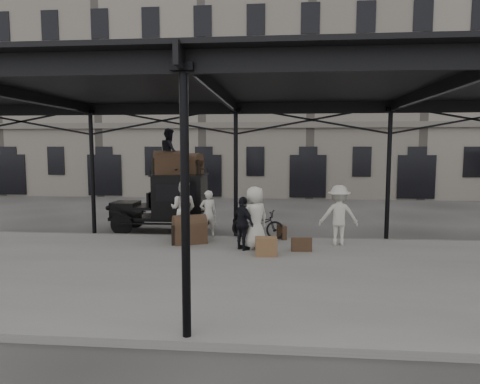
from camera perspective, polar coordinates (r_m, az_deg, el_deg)
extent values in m
plane|color=#383533|center=(12.75, -1.47, -8.37)|extent=(120.00, 120.00, 0.00)
cube|color=slate|center=(10.82, -2.72, -10.59)|extent=(28.00, 8.00, 0.15)
cylinder|color=black|center=(14.37, -0.57, 1.96)|extent=(0.14, 0.14, 4.30)
cylinder|color=black|center=(6.70, -7.30, -2.74)|extent=(0.14, 0.14, 4.30)
cube|color=black|center=(14.40, -0.58, 11.25)|extent=(22.00, 0.10, 0.45)
cube|color=black|center=(6.76, -7.57, 17.20)|extent=(22.00, 0.10, 0.45)
cube|color=black|center=(10.77, -2.62, 13.93)|extent=(22.50, 9.00, 0.08)
cube|color=silver|center=(10.78, -2.62, 14.30)|extent=(18.00, 7.00, 0.04)
cube|color=slate|center=(30.54, 2.53, 13.21)|extent=(64.00, 8.00, 14.00)
cylinder|color=black|center=(15.99, -15.51, -4.17)|extent=(0.80, 0.10, 0.80)
cylinder|color=black|center=(17.33, -13.83, -3.35)|extent=(0.80, 0.10, 0.80)
cylinder|color=black|center=(15.27, -6.32, -4.46)|extent=(0.80, 0.10, 0.80)
cylinder|color=black|center=(16.67, -5.34, -3.57)|extent=(0.80, 0.10, 0.80)
cube|color=black|center=(16.25, -10.50, -3.35)|extent=(3.60, 1.25, 0.12)
cube|color=black|center=(16.62, -15.01, -2.21)|extent=(0.90, 1.00, 0.55)
cube|color=black|center=(16.79, -16.51, -2.17)|extent=(0.06, 0.70, 0.55)
cube|color=black|center=(16.35, -12.38, -1.92)|extent=(0.70, 1.30, 0.10)
cube|color=black|center=(15.96, -7.96, -0.58)|extent=(1.80, 1.45, 1.55)
cube|color=black|center=(15.23, -8.59, -0.15)|extent=(1.40, 0.02, 0.60)
cube|color=black|center=(15.89, -8.00, 2.28)|extent=(1.90, 1.55, 0.06)
imported|color=beige|center=(14.43, -4.27, -2.88)|extent=(0.67, 0.55, 1.58)
imported|color=beige|center=(14.58, -7.58, -2.23)|extent=(1.01, 0.84, 1.88)
imported|color=beige|center=(12.72, 1.99, -3.43)|extent=(1.08, 1.03, 1.86)
imported|color=black|center=(12.56, 0.40, -4.20)|extent=(0.91, 0.94, 1.58)
imported|color=beige|center=(13.51, 13.02, -3.04)|extent=(1.21, 0.71, 1.86)
imported|color=black|center=(14.21, 2.39, -4.31)|extent=(1.89, 0.99, 0.94)
imported|color=black|center=(15.84, -9.37, 5.36)|extent=(0.83, 0.95, 1.66)
cube|color=brown|center=(12.06, 3.51, -7.26)|extent=(0.64, 0.50, 0.50)
cube|color=#4C3123|center=(14.29, 5.58, -5.28)|extent=(0.34, 0.62, 0.45)
cube|color=#4C3123|center=(12.61, 8.20, -6.95)|extent=(0.61, 0.20, 0.40)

